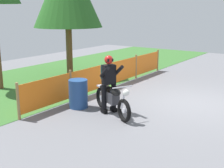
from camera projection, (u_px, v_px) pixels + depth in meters
ground at (190, 103)px, 9.79m from camera, size 24.00×24.00×0.02m
grass_verge at (52, 78)px, 13.33m from camera, size 24.00×6.13×0.01m
barrier_fence at (108, 75)px, 11.49m from camera, size 8.43×0.08×1.05m
motorcycle_lead at (112, 99)px, 8.63m from camera, size 1.07×1.86×0.96m
rider_lead at (109, 81)px, 8.70m from camera, size 0.70×0.78×1.69m
oil_drum at (78, 94)px, 9.25m from camera, size 0.58×0.58×0.88m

